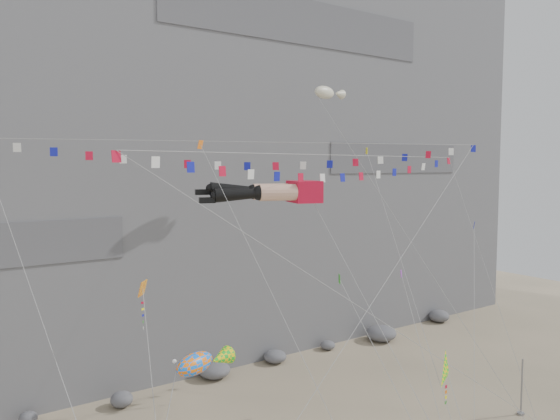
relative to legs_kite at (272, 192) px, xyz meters
name	(u,v)px	position (x,y,z in m)	size (l,w,h in m)	color
cliff	(141,88)	(0.99, 24.94, 9.43)	(80.00, 28.00, 50.00)	slate
talus_boulders	(214,371)	(0.99, 9.94, -14.97)	(60.00, 3.00, 1.20)	slate
anchor_pole_right	(522,387)	(15.36, -8.09, -13.59)	(0.12, 0.12, 3.96)	gray
legs_kite	(272,192)	(0.00, 0.00, 0.00)	(8.06, 17.67, 21.41)	red
flag_banner_upper	(261,142)	(1.42, 3.45, 3.29)	(33.64, 19.57, 27.54)	red
flag_banner_lower	(333,155)	(3.73, -1.51, 2.34)	(29.98, 10.57, 22.67)	red
harlequin_kite	(143,290)	(-10.02, -3.74, -4.25)	(2.63, 8.26, 13.63)	red
fish_windsock	(195,364)	(-9.14, -7.46, -6.96)	(6.43, 4.39, 10.25)	orange
delta_kite	(447,371)	(5.27, -9.61, -9.78)	(4.96, 6.90, 9.15)	yellow
blimp_windsock	(325,93)	(8.78, 5.49, 7.41)	(6.71, 16.90, 28.24)	beige
small_kite_a	(203,150)	(-4.13, 1.39, 2.60)	(3.31, 14.29, 23.10)	orange
small_kite_b	(402,277)	(8.44, -3.29, -5.90)	(6.09, 10.10, 14.72)	purple
small_kite_c	(341,282)	(1.00, -5.49, -4.93)	(1.15, 9.53, 13.96)	#219516
small_kite_d	(369,158)	(8.82, 0.49, 2.26)	(6.25, 14.89, 23.88)	#FFF815
small_kite_e	(474,229)	(14.66, -4.42, -2.86)	(10.92, 8.44, 18.23)	#12179F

